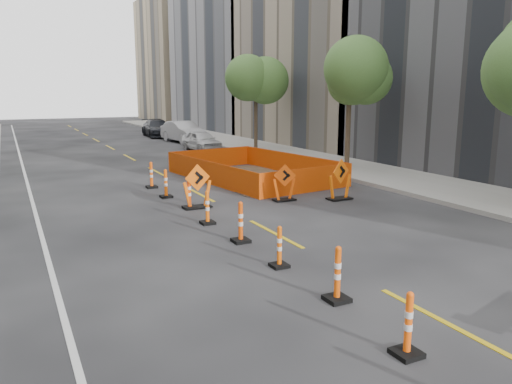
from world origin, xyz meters
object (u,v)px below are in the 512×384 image
channelizer_5 (207,207)px  chevron_sign_center (284,183)px  parked_car_mid (183,132)px  parked_car_far (157,128)px  channelizer_7 (166,183)px  channelizer_6 (189,193)px  chevron_sign_left (197,186)px  channelizer_3 (279,247)px  parked_car_near (202,141)px  channelizer_1 (408,324)px  channelizer_2 (338,274)px  channelizer_8 (151,175)px  chevron_sign_right (340,179)px  channelizer_4 (241,222)px

channelizer_5 → chevron_sign_center: chevron_sign_center is taller
parked_car_mid → parked_car_far: 5.57m
channelizer_7 → channelizer_6: bearing=-85.0°
channelizer_5 → chevron_sign_left: bearing=77.9°
channelizer_3 → parked_car_near: size_ratio=0.25×
parked_car_mid → parked_car_far: (-0.47, 5.55, -0.08)m
parked_car_far → channelizer_1: bearing=-97.1°
channelizer_1 → parked_car_near: size_ratio=0.26×
channelizer_2 → channelizer_8: channelizer_2 is taller
channelizer_7 → chevron_sign_right: (5.52, -3.17, 0.22)m
channelizer_2 → channelizer_7: 10.47m
channelizer_5 → channelizer_7: 4.19m
channelizer_4 → chevron_sign_center: size_ratio=0.82×
channelizer_2 → chevron_sign_left: size_ratio=0.72×
channelizer_1 → chevron_sign_right: (5.57, 9.39, 0.24)m
channelizer_5 → channelizer_7: size_ratio=0.95×
channelizer_1 → chevron_sign_center: chevron_sign_center is taller
channelizer_2 → channelizer_8: (-0.17, 12.56, -0.00)m
channelizer_8 → channelizer_7: bearing=-90.4°
channelizer_7 → parked_car_near: size_ratio=0.27×
chevron_sign_left → channelizer_1: bearing=-97.7°
channelizer_5 → chevron_sign_left: 2.14m
channelizer_5 → parked_car_near: parked_car_near is taller
channelizer_1 → channelizer_8: channelizer_8 is taller
channelizer_8 → chevron_sign_left: 4.24m
channelizer_6 → channelizer_8: channelizer_6 is taller
chevron_sign_left → parked_car_near: bearing=64.2°
parked_car_mid → channelizer_4: bearing=-112.4°
channelizer_3 → channelizer_5: (-0.10, 4.19, 0.03)m
channelizer_6 → parked_car_mid: parked_car_mid is taller
channelizer_7 → chevron_sign_center: 4.38m
channelizer_2 → parked_car_mid: (6.87, 29.66, 0.27)m
channelizer_1 → channelizer_5: size_ratio=1.00×
channelizer_2 → parked_car_near: 24.60m
channelizer_4 → parked_car_near: bearing=72.4°
channelizer_4 → chevron_sign_left: 4.19m
parked_car_near → parked_car_mid: parked_car_mid is taller
channelizer_1 → channelizer_7: 12.56m
channelizer_3 → channelizer_5: bearing=91.3°
chevron_sign_left → parked_car_far: (6.12, 26.86, -0.02)m
chevron_sign_right → parked_car_near: size_ratio=0.38×
channelizer_5 → parked_car_far: 29.67m
chevron_sign_center → parked_car_near: 16.01m
chevron_sign_center → parked_car_near: size_ratio=0.34×
channelizer_8 → channelizer_4: bearing=-89.2°
channelizer_6 → parked_car_near: 16.63m
channelizer_3 → chevron_sign_right: 7.51m
chevron_sign_left → channelizer_3: bearing=-98.1°
channelizer_4 → parked_car_far: size_ratio=0.22×
channelizer_6 → parked_car_far: bearing=76.6°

